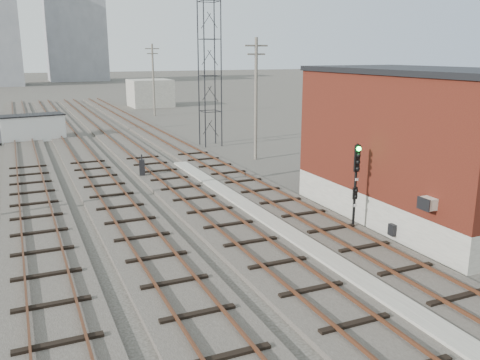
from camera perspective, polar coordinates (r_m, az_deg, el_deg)
ground at (r=67.44m, az=-15.36°, el=6.87°), size 320.00×320.00×0.00m
track_right at (r=47.56m, az=-8.41°, el=4.51°), size 3.20×90.00×0.39m
track_mid_right at (r=46.67m, az=-13.15°, el=4.11°), size 3.20×90.00×0.39m
track_mid_left at (r=46.11m, az=-18.04°, el=3.67°), size 3.20×90.00×0.39m
track_left at (r=45.90m, az=-23.00°, el=3.19°), size 3.20×90.00×0.39m
platform_curb at (r=24.07m, az=3.28°, el=-4.77°), size 0.90×28.00×0.26m
brick_building at (r=25.60m, az=19.62°, el=3.67°), size 6.54×12.20×7.22m
lattice_tower at (r=44.04m, az=-3.44°, el=13.55°), size 1.60×1.60×15.00m
utility_pole_right_a at (r=38.11m, az=1.80°, el=9.42°), size 1.80×0.24×9.00m
utility_pole_right_b at (r=66.38m, az=-9.71°, el=11.22°), size 1.80×0.24×9.00m
apartment_right at (r=157.34m, az=-18.00°, el=15.30°), size 16.00×12.00×26.00m
shed_right at (r=78.77m, az=-10.05°, el=9.59°), size 6.00×6.00×4.00m
signal_mast at (r=23.29m, az=12.89°, el=-0.05°), size 0.40×0.41×4.01m
switch_stand at (r=33.36m, az=-10.94°, el=1.35°), size 0.42×0.42×1.46m
site_trailer at (r=50.67m, az=-22.36°, el=5.47°), size 6.09×3.41×2.42m
car_silver at (r=50.10m, az=-25.23°, el=4.55°), size 4.82×3.12×1.50m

